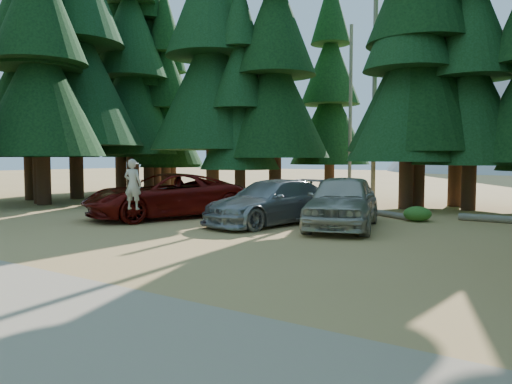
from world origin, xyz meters
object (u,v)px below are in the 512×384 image
silver_minivan_right (342,201)px  log_mid (387,214)px  silver_minivan_center (271,202)px  frisbee_player (133,184)px  red_pickup (165,196)px  log_left (251,209)px

silver_minivan_right → log_mid: bearing=70.1°
silver_minivan_center → frisbee_player: 5.00m
silver_minivan_center → red_pickup: bearing=-158.6°
frisbee_player → log_left: frisbee_player is taller
silver_minivan_right → log_left: size_ratio=1.43×
frisbee_player → log_mid: bearing=-148.1°
log_left → frisbee_player: bearing=-126.8°
silver_minivan_right → log_mid: size_ratio=1.82×
red_pickup → silver_minivan_right: bearing=31.7°
red_pickup → frisbee_player: bearing=-47.8°
silver_minivan_center → frisbee_player: size_ratio=3.13×
silver_minivan_right → log_left: silver_minivan_right is taller
silver_minivan_center → log_mid: 5.36m
silver_minivan_right → log_left: 6.07m
silver_minivan_center → log_mid: size_ratio=1.87×
log_mid → log_left: bearing=-132.2°
silver_minivan_center → log_left: silver_minivan_center is taller
silver_minivan_right → log_left: (-5.52, 2.39, -0.79)m
frisbee_player → silver_minivan_right: bearing=-167.1°
log_left → log_mid: (5.72, 1.60, -0.01)m
frisbee_player → log_left: size_ratio=0.47×
red_pickup → log_mid: size_ratio=2.16×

